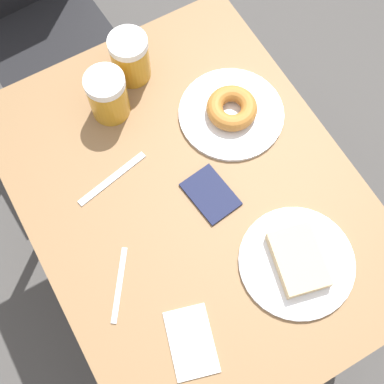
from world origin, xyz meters
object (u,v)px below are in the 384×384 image
Objects in this scene: fork at (119,285)px; napkin_folded at (191,342)px; plate_with_cake at (297,261)px; beer_mug_left at (108,95)px; passport_near_edge at (211,194)px; beer_mug_center at (130,58)px; chair at (28,1)px; knife at (112,179)px; plate_with_donut at (231,111)px.

napkin_folded is at bearing -67.34° from fork.
plate_with_cake is at bearing -22.48° from fork.
passport_near_edge is at bearing -72.83° from beer_mug_left.
chair is at bearing 103.36° from beer_mug_center.
napkin_folded reaches higher than knife.
beer_mug_left is 0.69× the size of knife.
passport_near_edge is (-0.08, 0.23, -0.01)m from plate_with_cake.
plate_with_donut is (0.07, 0.39, 0.00)m from plate_with_cake.
plate_with_donut is 1.36× the size of knife.
chair is at bearing 81.32° from fork.
beer_mug_center is at bearing 73.01° from napkin_folded.
chair is 0.82m from plate_with_donut.
plate_with_donut is 0.22m from passport_near_edge.
beer_mug_center reaches higher than napkin_folded.
beer_mug_left reaches higher than plate_with_cake.
plate_with_donut is 1.58× the size of napkin_folded.
passport_near_edge is at bearing -133.71° from plate_with_donut.
beer_mug_left is 0.80× the size of napkin_folded.
knife is (-0.08, -0.17, -0.06)m from beer_mug_left.
beer_mug_left is 0.20m from knife.
plate_with_cake reaches higher than passport_near_edge.
plate_with_donut is 0.33m from knife.
beer_mug_left reaches higher than plate_with_donut.
fork is 1.04× the size of passport_near_edge.
beer_mug_center is (0.09, 0.07, 0.00)m from beer_mug_left.
plate_with_cake is (0.21, -1.13, 0.19)m from chair.
passport_near_edge is at bearing -85.36° from chair.
plate_with_cake is 0.39m from fork.
knife is at bearing -126.63° from beer_mug_center.
plate_with_cake is at bearing -82.16° from beer_mug_center.
plate_with_donut reaches higher than passport_near_edge.
plate_with_donut is (0.28, -0.74, 0.19)m from chair.
napkin_folded is (-0.35, -0.42, -0.01)m from plate_with_donut.
beer_mug_left is at bearing 64.06° from knife.
passport_near_edge is (-0.15, -0.16, -0.01)m from plate_with_donut.
passport_near_edge reaches higher than fork.
fork is at bearing -112.90° from knife.
knife is (-0.18, -0.24, -0.06)m from beer_mug_center.
chair reaches higher than napkin_folded.
plate_with_cake is 0.46m from knife.
beer_mug_center is at bearing 97.84° from plate_with_cake.
chair is 5.74× the size of napkin_folded.
plate_with_cake is at bearing -82.92° from chair.
beer_mug_left is (-0.18, 0.55, 0.05)m from plate_with_cake.
chair is at bearing 110.44° from plate_with_donut.
plate_with_cake is at bearing -71.86° from beer_mug_left.
knife is (0.02, 0.41, -0.00)m from napkin_folded.
chair is at bearing 100.38° from plate_with_cake.
beer_mug_left is at bearing -143.79° from beer_mug_center.
fork is at bearing -101.99° from chair.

